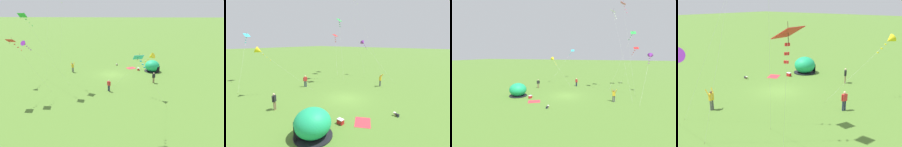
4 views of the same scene
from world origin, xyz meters
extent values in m
plane|color=#517A2D|center=(0.00, 0.00, 0.00)|extent=(300.00, 300.00, 0.00)
ellipsoid|color=#1EAD6B|center=(-7.44, -2.19, 1.05)|extent=(2.70, 2.60, 2.10)
cylinder|color=black|center=(-7.44, -2.19, 0.05)|extent=(2.81, 2.81, 0.10)
cube|color=black|center=(-8.49, -1.47, 0.55)|extent=(0.55, 0.73, 1.10)
cube|color=#CC333D|center=(-3.62, -4.14, 0.01)|extent=(2.10, 1.93, 0.01)
cube|color=red|center=(-4.94, -2.79, 0.19)|extent=(0.40, 0.55, 0.38)
cube|color=white|center=(-4.94, -2.79, 0.41)|extent=(0.41, 0.56, 0.06)
cylinder|color=black|center=(-0.82, -6.14, 0.17)|extent=(0.28, 0.36, 0.22)
sphere|color=#9E7051|center=(-0.77, -5.89, 0.20)|extent=(0.19, 0.19, 0.19)
cylinder|color=white|center=(-0.77, -5.89, 0.29)|extent=(0.24, 0.24, 0.06)
cylinder|color=#9E7051|center=(-0.89, -6.00, 0.09)|extent=(0.07, 0.07, 0.17)
cylinder|color=#9E7051|center=(-0.70, -6.04, 0.09)|extent=(0.07, 0.07, 0.17)
cylinder|color=navy|center=(-0.92, -6.24, 0.07)|extent=(0.09, 0.09, 0.13)
cylinder|color=navy|center=(-0.77, -6.27, 0.07)|extent=(0.09, 0.09, 0.13)
cylinder|color=#4C4C51|center=(7.38, -1.22, 0.44)|extent=(0.15, 0.15, 0.88)
cylinder|color=#4C4C51|center=(7.18, -1.23, 0.44)|extent=(0.15, 0.15, 0.88)
cube|color=gold|center=(7.28, -1.22, 1.18)|extent=(0.39, 0.25, 0.60)
sphere|color=brown|center=(7.28, -1.22, 1.61)|extent=(0.22, 0.22, 0.22)
cylinder|color=gold|center=(7.55, -1.36, 1.64)|extent=(0.16, 0.39, 0.50)
cylinder|color=gold|center=(7.02, -1.38, 1.64)|extent=(0.14, 0.39, 0.50)
cylinder|color=#8C7251|center=(-6.88, 3.91, 0.44)|extent=(0.15, 0.15, 0.88)
cylinder|color=#8C7251|center=(-6.70, 4.01, 0.44)|extent=(0.15, 0.15, 0.88)
cube|color=black|center=(-6.79, 3.96, 1.18)|extent=(0.45, 0.39, 0.60)
sphere|color=beige|center=(-6.79, 3.96, 1.61)|extent=(0.22, 0.22, 0.22)
cylinder|color=black|center=(-7.01, 3.84, 1.18)|extent=(0.09, 0.09, 0.58)
cylinder|color=black|center=(-6.57, 4.08, 1.18)|extent=(0.09, 0.09, 0.58)
cylinder|color=#1E2347|center=(0.31, 7.53, 0.44)|extent=(0.15, 0.15, 0.88)
cylinder|color=#1E2347|center=(0.14, 7.62, 0.44)|extent=(0.15, 0.15, 0.88)
cube|color=red|center=(0.23, 7.58, 1.18)|extent=(0.45, 0.39, 0.60)
sphere|color=beige|center=(0.23, 7.58, 1.61)|extent=(0.22, 0.22, 0.22)
cylinder|color=red|center=(0.45, 7.45, 1.18)|extent=(0.09, 0.09, 0.58)
cylinder|color=red|center=(0.01, 7.70, 1.18)|extent=(0.09, 0.09, 0.58)
cylinder|color=silver|center=(8.79, 7.18, 5.40)|extent=(4.30, 4.23, 10.81)
cylinder|color=brown|center=(6.65, 5.08, 0.03)|extent=(0.03, 0.03, 0.06)
cube|color=green|center=(10.93, 9.29, 10.81)|extent=(0.96, 0.79, 0.59)
cylinder|color=#332314|center=(10.93, 9.29, 10.82)|extent=(0.43, 0.42, 0.76)
cube|color=green|center=(10.63, 9.00, 10.31)|extent=(0.21, 0.15, 0.12)
cube|color=green|center=(10.38, 8.75, 9.88)|extent=(0.14, 0.21, 0.12)
cube|color=green|center=(10.12, 8.49, 9.45)|extent=(0.16, 0.20, 0.12)
cylinder|color=silver|center=(-2.88, 7.16, 2.79)|extent=(5.11, 3.66, 5.58)
cylinder|color=brown|center=(-0.33, 5.34, 0.03)|extent=(0.03, 0.03, 0.06)
cone|color=yellow|center=(-5.43, 8.99, 5.57)|extent=(1.29, 1.25, 1.05)
cube|color=yellow|center=(-5.07, 8.73, 5.15)|extent=(0.17, 0.20, 0.12)
cube|color=yellow|center=(-4.76, 8.51, 4.78)|extent=(0.15, 0.20, 0.12)
cube|color=yellow|center=(-4.46, 8.29, 4.41)|extent=(0.16, 0.20, 0.12)
cylinder|color=silver|center=(9.67, 4.33, 7.64)|extent=(2.35, 2.52, 15.28)
cylinder|color=brown|center=(10.84, 3.07, 0.03)|extent=(0.03, 0.03, 0.06)
cylinder|color=silver|center=(8.33, 1.44, 6.88)|extent=(2.93, 5.38, 13.76)
cylinder|color=brown|center=(9.79, -1.24, 0.03)|extent=(0.03, 0.03, 0.06)
cube|color=white|center=(7.40, 3.15, 12.31)|extent=(0.21, 0.13, 0.12)
cylinder|color=silver|center=(-5.06, 15.12, 3.84)|extent=(4.29, 5.76, 7.70)
cylinder|color=brown|center=(-7.20, 12.24, 0.03)|extent=(0.03, 0.03, 0.06)
cube|color=#33B7D1|center=(-2.92, 17.99, 7.69)|extent=(0.98, 0.84, 0.54)
cylinder|color=#332314|center=(-2.92, 17.99, 7.70)|extent=(0.30, 0.40, 0.64)
cube|color=#33B7D1|center=(-3.18, 17.64, 7.25)|extent=(0.17, 0.19, 0.12)
cube|color=#33B7D1|center=(-3.40, 17.34, 6.87)|extent=(0.17, 0.19, 0.12)
cube|color=#33B7D1|center=(-3.62, 17.05, 6.49)|extent=(0.21, 0.11, 0.12)
cylinder|color=silver|center=(11.71, 1.24, 3.19)|extent=(2.68, 7.47, 6.39)
cylinder|color=brown|center=(10.37, -2.49, 0.03)|extent=(0.03, 0.03, 0.06)
cone|color=purple|center=(13.04, 4.97, 6.38)|extent=(1.13, 1.22, 1.06)
cube|color=purple|center=(12.89, 4.55, 5.96)|extent=(0.21, 0.09, 0.12)
cube|color=purple|center=(12.76, 4.20, 5.60)|extent=(0.20, 0.15, 0.12)
cube|color=purple|center=(12.64, 3.85, 5.24)|extent=(0.20, 0.07, 0.12)
cylinder|color=silver|center=(10.27, 9.56, 3.97)|extent=(3.36, 3.23, 7.95)
cylinder|color=brown|center=(8.59, 7.95, 0.03)|extent=(0.03, 0.03, 0.06)
cube|color=red|center=(11.94, 11.17, 7.94)|extent=(0.95, 0.86, 0.46)
cylinder|color=#332314|center=(11.94, 11.17, 7.95)|extent=(0.31, 0.30, 0.74)
cube|color=red|center=(11.64, 10.88, 7.45)|extent=(0.21, 0.14, 0.12)
cube|color=red|center=(11.38, 10.63, 7.03)|extent=(0.20, 0.16, 0.12)
cube|color=red|center=(11.12, 10.38, 6.60)|extent=(0.13, 0.21, 0.12)
camera|label=1|loc=(-1.13, 37.04, 12.43)|focal=35.00mm
camera|label=2|loc=(-13.96, -9.44, 6.67)|focal=24.00mm
camera|label=3|loc=(6.06, -22.83, 6.72)|focal=24.00mm
camera|label=4|loc=(19.12, 17.15, 9.03)|focal=42.00mm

